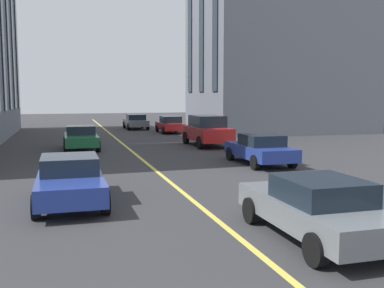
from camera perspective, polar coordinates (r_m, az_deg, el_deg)
The scene contains 8 objects.
lane_centre_line at distance 19.72m, azimuth -5.30°, elevation -2.87°, with size 80.00×0.16×0.01m.
car_grey_trailing at distance 41.75m, azimuth -7.21°, elevation 2.88°, with size 4.40×1.95×1.37m.
car_red_parked_a at distance 37.17m, azimuth -2.80°, elevation 2.51°, with size 3.90×1.89×1.40m.
car_green_mid at distance 26.53m, azimuth -14.02°, elevation 0.83°, with size 4.40×1.95×1.37m.
car_blue_parked_b at distance 20.43m, azimuth 8.70°, elevation -0.62°, with size 4.40×1.95×1.37m.
car_blue_near at distance 13.35m, azimuth -15.33°, elevation -4.40°, with size 4.40×1.95×1.37m.
car_red_oncoming at distance 27.62m, azimuth 1.94°, elevation 1.78°, with size 4.70×2.14×1.88m.
car_grey_far at distance 10.11m, azimuth 15.65°, elevation -7.82°, with size 4.40×1.95×1.37m.
Camera 1 is at (0.87, 3.62, 3.12)m, focal length 41.72 mm.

